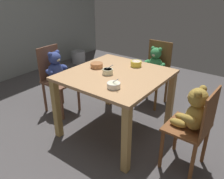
# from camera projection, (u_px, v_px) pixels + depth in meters

# --- Properties ---
(ground_plane) EXTENTS (5.20, 5.20, 0.04)m
(ground_plane) POSITION_uv_depth(u_px,v_px,m) (115.00, 131.00, 2.85)
(ground_plane) COLOR #4B4848
(dining_table) EXTENTS (1.06, 1.03, 0.74)m
(dining_table) POSITION_uv_depth(u_px,v_px,m) (116.00, 83.00, 2.57)
(dining_table) COLOR tan
(dining_table) RESTS_ON ground_plane
(teddy_chair_near_front) EXTENTS (0.40, 0.37, 0.86)m
(teddy_chair_near_front) POSITION_uv_depth(u_px,v_px,m) (194.00, 116.00, 2.04)
(teddy_chair_near_front) COLOR brown
(teddy_chair_near_front) RESTS_ON ground_plane
(teddy_chair_near_right) EXTENTS (0.39, 0.39, 0.90)m
(teddy_chair_near_right) POSITION_uv_depth(u_px,v_px,m) (155.00, 66.00, 3.26)
(teddy_chair_near_right) COLOR brown
(teddy_chair_near_right) RESTS_ON ground_plane
(teddy_chair_far_center) EXTENTS (0.37, 0.41, 0.89)m
(teddy_chair_far_center) POSITION_uv_depth(u_px,v_px,m) (57.00, 72.00, 3.05)
(teddy_chair_far_center) COLOR brown
(teddy_chair_far_center) RESTS_ON ground_plane
(porridge_bowl_terracotta_far_center) EXTENTS (0.14, 0.14, 0.06)m
(porridge_bowl_terracotta_far_center) POSITION_uv_depth(u_px,v_px,m) (97.00, 65.00, 2.67)
(porridge_bowl_terracotta_far_center) COLOR #B87345
(porridge_bowl_terracotta_far_center) RESTS_ON dining_table
(porridge_bowl_yellow_near_right) EXTENTS (0.13, 0.13, 0.06)m
(porridge_bowl_yellow_near_right) POSITION_uv_depth(u_px,v_px,m) (136.00, 64.00, 2.71)
(porridge_bowl_yellow_near_right) COLOR yellow
(porridge_bowl_yellow_near_right) RESTS_ON dining_table
(porridge_bowl_cream_center) EXTENTS (0.11, 0.12, 0.12)m
(porridge_bowl_cream_center) POSITION_uv_depth(u_px,v_px,m) (108.00, 71.00, 2.48)
(porridge_bowl_cream_center) COLOR beige
(porridge_bowl_cream_center) RESTS_ON dining_table
(porridge_bowl_white_near_left) EXTENTS (0.13, 0.13, 0.12)m
(porridge_bowl_white_near_left) POSITION_uv_depth(u_px,v_px,m) (114.00, 85.00, 2.17)
(porridge_bowl_white_near_left) COLOR silver
(porridge_bowl_white_near_left) RESTS_ON dining_table
(metal_pail) EXTENTS (0.30, 0.30, 0.26)m
(metal_pail) POSITION_uv_depth(u_px,v_px,m) (79.00, 57.00, 5.08)
(metal_pail) COLOR #93969B
(metal_pail) RESTS_ON ground_plane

